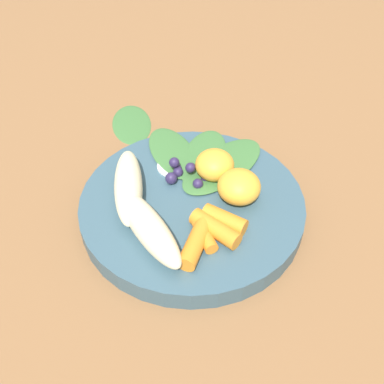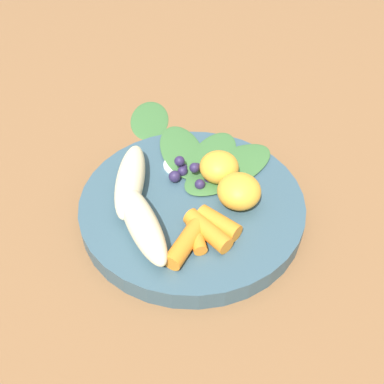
% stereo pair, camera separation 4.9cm
% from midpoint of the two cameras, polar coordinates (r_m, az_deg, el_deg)
% --- Properties ---
extents(ground_plane, '(2.40, 2.40, 0.00)m').
position_cam_midpoint_polar(ground_plane, '(0.51, -2.72, -2.92)').
color(ground_plane, brown).
extents(bowl, '(0.26, 0.26, 0.02)m').
position_cam_midpoint_polar(bowl, '(0.50, -2.77, -1.96)').
color(bowl, '#385666').
rests_on(bowl, ground_plane).
extents(banana_peeled_left, '(0.03, 0.12, 0.03)m').
position_cam_midpoint_polar(banana_peeled_left, '(0.45, -9.01, -4.83)').
color(banana_peeled_left, beige).
rests_on(banana_peeled_left, bowl).
extents(banana_peeled_right, '(0.08, 0.12, 0.03)m').
position_cam_midpoint_polar(banana_peeled_right, '(0.50, -11.36, 0.68)').
color(banana_peeled_right, beige).
rests_on(banana_peeled_right, bowl).
extents(orange_segment_near, '(0.05, 0.05, 0.04)m').
position_cam_midpoint_polar(orange_segment_near, '(0.51, 0.34, 3.55)').
color(orange_segment_near, '#F4A833').
rests_on(orange_segment_near, bowl).
extents(orange_segment_far, '(0.05, 0.05, 0.04)m').
position_cam_midpoint_polar(orange_segment_far, '(0.48, 3.48, 0.58)').
color(orange_segment_far, '#F4A833').
rests_on(orange_segment_far, bowl).
extents(carrot_front, '(0.06, 0.05, 0.02)m').
position_cam_midpoint_polar(carrot_front, '(0.44, -2.73, -7.06)').
color(carrot_front, orange).
rests_on(carrot_front, bowl).
extents(carrot_mid_left, '(0.02, 0.05, 0.01)m').
position_cam_midpoint_polar(carrot_mid_left, '(0.45, -1.53, -5.79)').
color(carrot_mid_left, orange).
rests_on(carrot_mid_left, bowl).
extents(carrot_mid_right, '(0.03, 0.06, 0.02)m').
position_cam_midpoint_polar(carrot_mid_right, '(0.45, 0.04, -5.12)').
color(carrot_mid_right, orange).
rests_on(carrot_mid_right, bowl).
extents(carrot_rear, '(0.04, 0.05, 0.02)m').
position_cam_midpoint_polar(carrot_rear, '(0.46, 1.34, -3.94)').
color(carrot_rear, orange).
rests_on(carrot_rear, bowl).
extents(blueberry_pile, '(0.05, 0.05, 0.02)m').
position_cam_midpoint_polar(blueberry_pile, '(0.51, -3.84, 2.48)').
color(blueberry_pile, '#2D234C').
rests_on(blueberry_pile, bowl).
extents(coconut_shred_patch, '(0.04, 0.04, 0.00)m').
position_cam_midpoint_polar(coconut_shred_patch, '(0.54, -5.23, 3.34)').
color(coconut_shred_patch, white).
rests_on(coconut_shred_patch, bowl).
extents(kale_leaf_left, '(0.15, 0.09, 0.00)m').
position_cam_midpoint_polar(kale_leaf_left, '(0.53, 1.58, 3.50)').
color(kale_leaf_left, '#3D7038').
rests_on(kale_leaf_left, bowl).
extents(kale_leaf_right, '(0.12, 0.12, 0.00)m').
position_cam_midpoint_polar(kale_leaf_right, '(0.55, -1.01, 4.65)').
color(kale_leaf_right, '#3D7038').
rests_on(kale_leaf_right, bowl).
extents(kale_leaf_rear, '(0.07, 0.12, 0.00)m').
position_cam_midpoint_polar(kale_leaf_rear, '(0.56, -5.09, 5.25)').
color(kale_leaf_rear, '#3D7038').
rests_on(kale_leaf_rear, bowl).
extents(kale_leaf_stray, '(0.09, 0.12, 0.01)m').
position_cam_midpoint_polar(kale_leaf_stray, '(0.66, -10.27, 9.07)').
color(kale_leaf_stray, '#3D7038').
rests_on(kale_leaf_stray, ground_plane).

